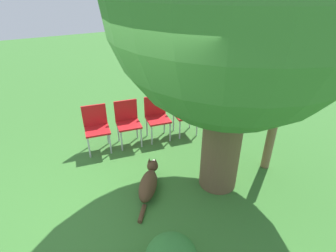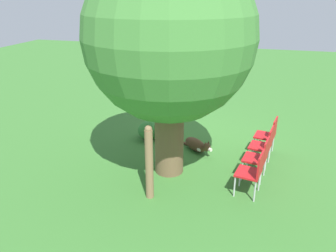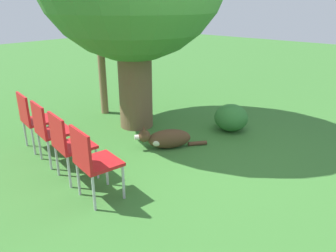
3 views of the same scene
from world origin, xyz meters
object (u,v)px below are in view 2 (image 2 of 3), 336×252
dog (197,145)px  red_chair_3 (253,171)px  red_chair_2 (259,156)px  oak_tree (169,39)px  red_chair_0 (269,133)px  red_chair_1 (264,144)px  fence_post (149,162)px

dog → red_chair_3: size_ratio=1.07×
red_chair_3 → red_chair_2: bearing=-88.2°
oak_tree → red_chair_3: oak_tree is taller
oak_tree → red_chair_0: bearing=-145.8°
red_chair_1 → oak_tree: bearing=32.4°
red_chair_1 → red_chair_2: 0.59m
red_chair_0 → red_chair_2: 1.19m
red_chair_0 → red_chair_2: bearing=91.8°
red_chair_0 → red_chair_2: size_ratio=1.00×
fence_post → red_chair_3: 1.84m
dog → red_chair_0: 1.62m
fence_post → red_chair_2: (-1.84, -1.14, -0.20)m
oak_tree → dog: (-0.39, -1.02, -2.50)m
dog → red_chair_2: bearing=5.3°
dog → red_chair_1: 1.53m
dog → red_chair_0: size_ratio=1.07×
red_chair_3 → oak_tree: bearing=-4.2°
fence_post → red_chair_0: size_ratio=1.62×
fence_post → red_chair_0: bearing=-131.3°
oak_tree → red_chair_0: (-1.94, -1.32, -2.15)m
oak_tree → fence_post: bearing=84.8°
fence_post → red_chair_3: bearing=-162.5°
red_chair_0 → red_chair_3: (0.28, 1.76, 0.00)m
fence_post → red_chair_3: fence_post is taller
oak_tree → red_chair_0: 3.18m
red_chair_0 → red_chair_1: same height
fence_post → red_chair_1: (-1.93, -1.72, -0.20)m
dog → red_chair_2: (-1.36, 0.88, 0.35)m
red_chair_2 → red_chair_1: bearing=-88.2°
red_chair_0 → red_chair_1: bearing=91.8°
red_chair_2 → fence_post: bearing=42.5°
red_chair_1 → red_chair_2: same height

